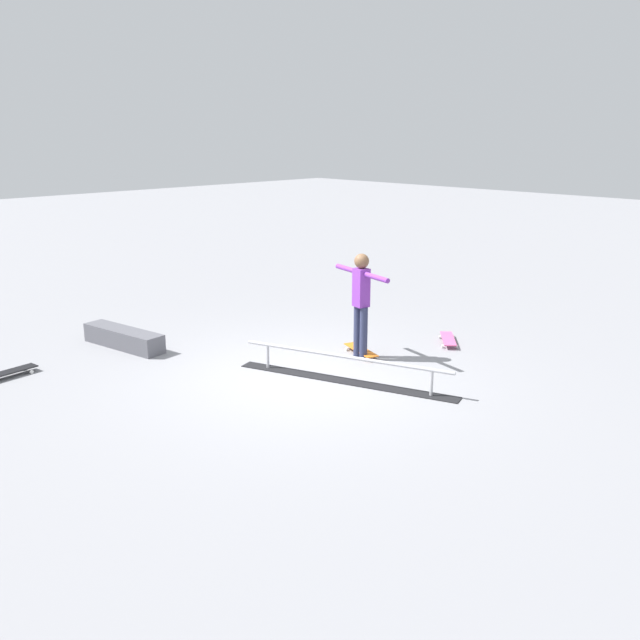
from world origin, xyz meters
name	(u,v)px	position (x,y,z in m)	size (l,w,h in m)	color
ground_plane	(305,377)	(0.00, 0.00, 0.00)	(60.00, 60.00, 0.00)	gray
grind_rail	(345,370)	(-0.54, -0.27, 0.17)	(3.22, 1.29, 0.39)	black
skate_ledge	(124,338)	(3.11, 1.12, 0.15)	(1.62, 0.37, 0.31)	#595960
skater_main	(361,298)	(0.01, -1.20, 0.96)	(1.31, 0.38, 1.65)	#2D3351
skateboard_main	(361,350)	(0.11, -1.33, 0.07)	(0.82, 0.46, 0.09)	orange
loose_skateboard_pink	(448,339)	(-0.51, -2.82, 0.07)	(0.67, 0.74, 0.09)	#E05993
loose_skateboard_black	(9,372)	(3.00, 3.02, 0.07)	(0.33, 0.82, 0.09)	black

